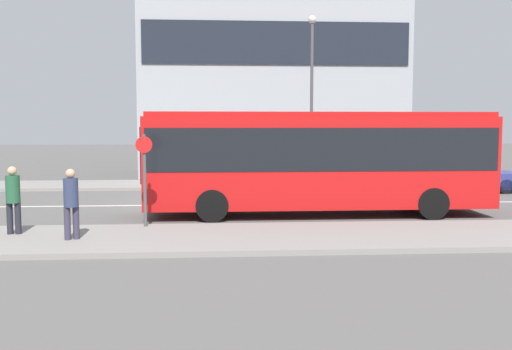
{
  "coord_description": "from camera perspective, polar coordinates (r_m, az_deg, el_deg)",
  "views": [
    {
      "loc": [
        1.3,
        -20.07,
        2.86
      ],
      "look_at": [
        2.54,
        -2.13,
        1.24
      ],
      "focal_mm": 40.0,
      "sensor_mm": 36.0,
      "label": 1
    }
  ],
  "objects": [
    {
      "name": "ground_plane",
      "position": [
        20.31,
        -7.6,
        -3.0
      ],
      "size": [
        120.0,
        120.0,
        0.0
      ],
      "primitive_type": "plane",
      "color": "#595654"
    },
    {
      "name": "sidewalk_far",
      "position": [
        26.5,
        -6.75,
        -0.95
      ],
      "size": [
        44.0,
        3.5,
        0.13
      ],
      "color": "gray",
      "rests_on": "ground_plane"
    },
    {
      "name": "street_lamp",
      "position": [
        25.93,
        5.6,
        9.11
      ],
      "size": [
        0.36,
        0.36,
        7.52
      ],
      "color": "#4C4C51",
      "rests_on": "sidewalk_far"
    },
    {
      "name": "city_bus",
      "position": [
        17.94,
        6.15,
        1.89
      ],
      "size": [
        10.68,
        2.5,
        3.22
      ],
      "rotation": [
        0.0,
        0.0,
        0.05
      ],
      "color": "red",
      "rests_on": "ground_plane"
    },
    {
      "name": "pedestrian_near_stop",
      "position": [
        15.33,
        -23.12,
        -1.93
      ],
      "size": [
        0.35,
        0.34,
        1.69
      ],
      "rotation": [
        0.0,
        0.0,
        -0.01
      ],
      "color": "#23232D",
      "rests_on": "sidewalk_near"
    },
    {
      "name": "sidewalk_near",
      "position": [
        14.16,
        -9.21,
        -6.32
      ],
      "size": [
        44.0,
        3.5,
        0.13
      ],
      "color": "gray",
      "rests_on": "ground_plane"
    },
    {
      "name": "pedestrian_down_pavement",
      "position": [
        14.13,
        -18.01,
        -2.35
      ],
      "size": [
        0.34,
        0.34,
        1.68
      ],
      "rotation": [
        0.0,
        0.0,
        3.56
      ],
      "color": "#383347",
      "rests_on": "sidewalk_near"
    },
    {
      "name": "bus_stop_sign",
      "position": [
        15.37,
        -11.08,
        0.24
      ],
      "size": [
        0.44,
        0.12,
        2.46
      ],
      "color": "#4C4C51",
      "rests_on": "sidewalk_near"
    },
    {
      "name": "parked_car_0",
      "position": [
        25.59,
        19.87,
        -0.22
      ],
      "size": [
        4.7,
        1.9,
        1.25
      ],
      "color": "navy",
      "rests_on": "ground_plane"
    },
    {
      "name": "lane_centerline",
      "position": [
        20.31,
        -7.6,
        -2.99
      ],
      "size": [
        41.8,
        0.16,
        0.01
      ],
      "color": "silver",
      "rests_on": "ground_plane"
    }
  ]
}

